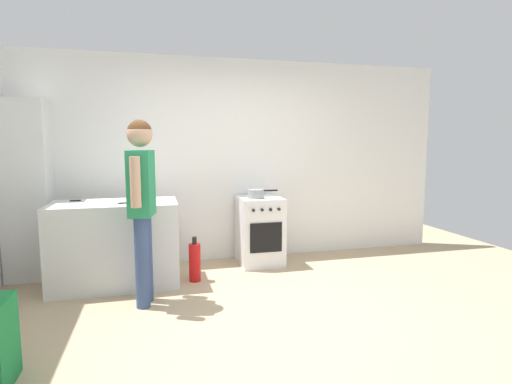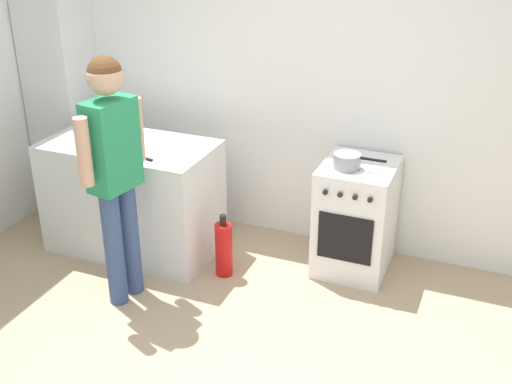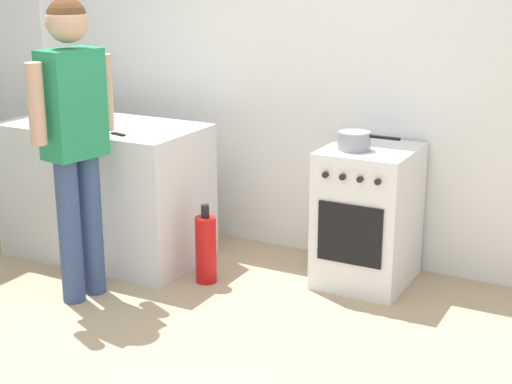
{
  "view_description": "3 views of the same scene",
  "coord_description": "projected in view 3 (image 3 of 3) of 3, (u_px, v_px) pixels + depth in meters",
  "views": [
    {
      "loc": [
        -0.92,
        -3.23,
        1.51
      ],
      "look_at": [
        0.14,
        0.96,
        0.99
      ],
      "focal_mm": 28.0,
      "sensor_mm": 36.0,
      "label": 1
    },
    {
      "loc": [
        1.28,
        -2.63,
        2.64
      ],
      "look_at": [
        -0.08,
        0.65,
        0.96
      ],
      "focal_mm": 45.0,
      "sensor_mm": 36.0,
      "label": 2
    },
    {
      "loc": [
        1.87,
        -2.75,
        1.92
      ],
      "look_at": [
        0.04,
        0.69,
        0.77
      ],
      "focal_mm": 55.0,
      "sensor_mm": 36.0,
      "label": 3
    }
  ],
  "objects": [
    {
      "name": "back_wall",
      "position": [
        342.0,
        61.0,
        4.99
      ],
      "size": [
        6.0,
        0.1,
        2.6
      ],
      "primitive_type": "cube",
      "color": "white",
      "rests_on": "ground"
    },
    {
      "name": "pot",
      "position": [
        355.0,
        141.0,
        4.59
      ],
      "size": [
        0.38,
        0.2,
        0.11
      ],
      "color": "gray",
      "rests_on": "oven_left"
    },
    {
      "name": "knife_bread",
      "position": [
        89.0,
        127.0,
        4.96
      ],
      "size": [
        0.35,
        0.06,
        0.01
      ],
      "color": "silver",
      "rests_on": "counter_unit"
    },
    {
      "name": "fire_extinguisher",
      "position": [
        206.0,
        249.0,
        4.82
      ],
      "size": [
        0.13,
        0.13,
        0.5
      ],
      "color": "red",
      "rests_on": "ground"
    },
    {
      "name": "ground_plane",
      "position": [
        179.0,
        382.0,
        3.71
      ],
      "size": [
        8.0,
        8.0,
        0.0
      ],
      "primitive_type": "plane",
      "color": "tan"
    },
    {
      "name": "knife_paring",
      "position": [
        77.0,
        113.0,
        5.42
      ],
      "size": [
        0.21,
        0.03,
        0.01
      ],
      "color": "silver",
      "rests_on": "counter_unit"
    },
    {
      "name": "knife_utility",
      "position": [
        112.0,
        133.0,
        4.79
      ],
      "size": [
        0.25,
        0.09,
        0.01
      ],
      "color": "silver",
      "rests_on": "counter_unit"
    },
    {
      "name": "larder_cabinet",
      "position": [
        42.0,
        88.0,
        5.88
      ],
      "size": [
        0.48,
        0.44,
        2.0
      ],
      "primitive_type": "cube",
      "color": "silver",
      "rests_on": "ground"
    },
    {
      "name": "counter_unit",
      "position": [
        106.0,
        190.0,
        5.21
      ],
      "size": [
        1.3,
        0.7,
        0.9
      ],
      "primitive_type": "cube",
      "color": "silver",
      "rests_on": "ground"
    },
    {
      "name": "person",
      "position": [
        74.0,
        122.0,
        4.37
      ],
      "size": [
        0.26,
        0.56,
        1.73
      ],
      "color": "#384C7A",
      "rests_on": "ground"
    },
    {
      "name": "oven_left",
      "position": [
        368.0,
        216.0,
        4.77
      ],
      "size": [
        0.53,
        0.62,
        0.85
      ],
      "color": "white",
      "rests_on": "ground"
    }
  ]
}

